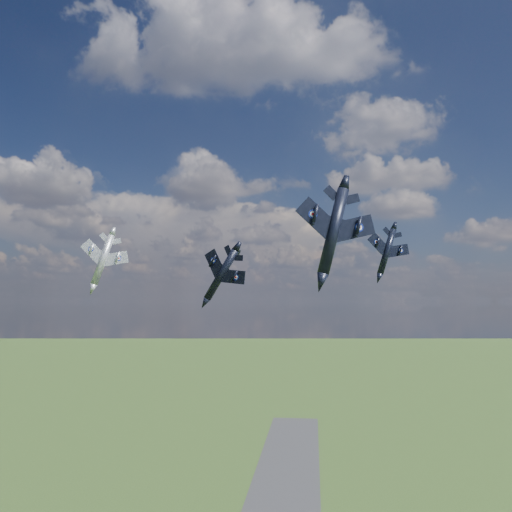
# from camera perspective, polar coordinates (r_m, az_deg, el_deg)

# --- Properties ---
(jet_lead_navy) EXTENTS (13.53, 15.88, 7.71)m
(jet_lead_navy) POSITION_cam_1_polar(r_m,az_deg,el_deg) (85.01, -3.98, -2.11)
(jet_lead_navy) COLOR black
(jet_right_navy) EXTENTS (13.60, 16.22, 5.38)m
(jet_right_navy) POSITION_cam_1_polar(r_m,az_deg,el_deg) (58.28, 8.83, 2.84)
(jet_right_navy) COLOR black
(jet_high_navy) EXTENTS (12.07, 14.54, 5.41)m
(jet_high_navy) POSITION_cam_1_polar(r_m,az_deg,el_deg) (101.11, 14.73, 0.51)
(jet_high_navy) COLOR black
(jet_left_silver) EXTENTS (12.96, 15.46, 5.59)m
(jet_left_silver) POSITION_cam_1_polar(r_m,az_deg,el_deg) (97.72, -17.10, -0.39)
(jet_left_silver) COLOR gray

